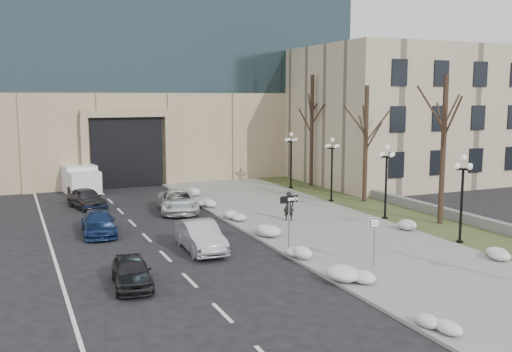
{
  "coord_description": "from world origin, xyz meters",
  "views": [
    {
      "loc": [
        -13.26,
        -16.48,
        7.75
      ],
      "look_at": [
        -1.15,
        11.2,
        3.5
      ],
      "focal_mm": 40.0,
      "sensor_mm": 36.0,
      "label": 1
    }
  ],
  "objects_px": {
    "lamppost_a": "(462,187)",
    "car_e": "(87,198)",
    "car_d": "(178,201)",
    "car_a": "(132,272)",
    "car_c": "(99,223)",
    "pedestrian": "(289,206)",
    "one_way_sign": "(292,206)",
    "lamppost_d": "(291,153)",
    "lamppost_c": "(332,161)",
    "car_b": "(201,237)",
    "keep_sign": "(375,231)",
    "box_truck": "(77,178)",
    "lamppost_b": "(386,172)"
  },
  "relations": [
    {
      "from": "lamppost_a",
      "to": "car_e",
      "type": "bearing_deg",
      "value": 133.11
    },
    {
      "from": "car_d",
      "to": "car_a",
      "type": "bearing_deg",
      "value": -102.67
    },
    {
      "from": "car_c",
      "to": "car_a",
      "type": "bearing_deg",
      "value": -86.27
    },
    {
      "from": "car_a",
      "to": "pedestrian",
      "type": "height_order",
      "value": "pedestrian"
    },
    {
      "from": "car_d",
      "to": "lamppost_a",
      "type": "distance_m",
      "value": 18.23
    },
    {
      "from": "one_way_sign",
      "to": "lamppost_d",
      "type": "bearing_deg",
      "value": 54.65
    },
    {
      "from": "car_e",
      "to": "lamppost_c",
      "type": "bearing_deg",
      "value": -29.83
    },
    {
      "from": "car_b",
      "to": "lamppost_a",
      "type": "height_order",
      "value": "lamppost_a"
    },
    {
      "from": "car_b",
      "to": "one_way_sign",
      "type": "bearing_deg",
      "value": -25.28
    },
    {
      "from": "lamppost_c",
      "to": "keep_sign",
      "type": "bearing_deg",
      "value": -114.35
    },
    {
      "from": "pedestrian",
      "to": "lamppost_d",
      "type": "relative_size",
      "value": 0.38
    },
    {
      "from": "car_d",
      "to": "pedestrian",
      "type": "height_order",
      "value": "pedestrian"
    },
    {
      "from": "box_truck",
      "to": "lamppost_c",
      "type": "distance_m",
      "value": 21.07
    },
    {
      "from": "one_way_sign",
      "to": "lamppost_d",
      "type": "distance_m",
      "value": 19.51
    },
    {
      "from": "car_a",
      "to": "car_d",
      "type": "distance_m",
      "value": 15.13
    },
    {
      "from": "car_b",
      "to": "one_way_sign",
      "type": "xyz_separation_m",
      "value": [
        4.08,
        -2.07,
        1.63
      ]
    },
    {
      "from": "car_a",
      "to": "car_d",
      "type": "height_order",
      "value": "car_d"
    },
    {
      "from": "car_b",
      "to": "car_a",
      "type": "bearing_deg",
      "value": -135.22
    },
    {
      "from": "lamppost_d",
      "to": "car_e",
      "type": "bearing_deg",
      "value": -174.4
    },
    {
      "from": "lamppost_b",
      "to": "one_way_sign",
      "type": "bearing_deg",
      "value": -153.69
    },
    {
      "from": "car_e",
      "to": "one_way_sign",
      "type": "xyz_separation_m",
      "value": [
        7.87,
        -15.74,
        1.68
      ]
    },
    {
      "from": "box_truck",
      "to": "car_d",
      "type": "bearing_deg",
      "value": -72.36
    },
    {
      "from": "car_a",
      "to": "lamppost_a",
      "type": "relative_size",
      "value": 0.78
    },
    {
      "from": "lamppost_b",
      "to": "car_b",
      "type": "bearing_deg",
      "value": -169.89
    },
    {
      "from": "car_a",
      "to": "box_truck",
      "type": "relative_size",
      "value": 0.52
    },
    {
      "from": "box_truck",
      "to": "lamppost_c",
      "type": "relative_size",
      "value": 1.5
    },
    {
      "from": "car_b",
      "to": "lamppost_d",
      "type": "distance_m",
      "value": 20.17
    },
    {
      "from": "car_a",
      "to": "lamppost_d",
      "type": "bearing_deg",
      "value": 54.17
    },
    {
      "from": "box_truck",
      "to": "lamppost_c",
      "type": "height_order",
      "value": "lamppost_c"
    },
    {
      "from": "one_way_sign",
      "to": "lamppost_a",
      "type": "bearing_deg",
      "value": -21.86
    },
    {
      "from": "lamppost_c",
      "to": "lamppost_d",
      "type": "relative_size",
      "value": 1.0
    },
    {
      "from": "car_b",
      "to": "lamppost_c",
      "type": "bearing_deg",
      "value": 35.87
    },
    {
      "from": "pedestrian",
      "to": "lamppost_d",
      "type": "xyz_separation_m",
      "value": [
        5.89,
        11.17,
        2.04
      ]
    },
    {
      "from": "lamppost_a",
      "to": "car_d",
      "type": "bearing_deg",
      "value": 128.62
    },
    {
      "from": "car_b",
      "to": "lamppost_d",
      "type": "bearing_deg",
      "value": 51.42
    },
    {
      "from": "car_c",
      "to": "lamppost_a",
      "type": "height_order",
      "value": "lamppost_a"
    },
    {
      "from": "car_c",
      "to": "lamppost_d",
      "type": "height_order",
      "value": "lamppost_d"
    },
    {
      "from": "car_d",
      "to": "box_truck",
      "type": "distance_m",
      "value": 12.97
    },
    {
      "from": "car_b",
      "to": "lamppost_c",
      "type": "distance_m",
      "value": 15.81
    },
    {
      "from": "one_way_sign",
      "to": "lamppost_c",
      "type": "distance_m",
      "value": 14.04
    },
    {
      "from": "lamppost_d",
      "to": "car_b",
      "type": "bearing_deg",
      "value": -130.19
    },
    {
      "from": "car_e",
      "to": "box_truck",
      "type": "xyz_separation_m",
      "value": [
        0.27,
        8.15,
        0.35
      ]
    },
    {
      "from": "lamppost_c",
      "to": "box_truck",
      "type": "bearing_deg",
      "value": 141.66
    },
    {
      "from": "car_b",
      "to": "car_d",
      "type": "bearing_deg",
      "value": 82.19
    },
    {
      "from": "lamppost_b",
      "to": "car_d",
      "type": "bearing_deg",
      "value": 145.95
    },
    {
      "from": "car_e",
      "to": "car_c",
      "type": "bearing_deg",
      "value": -106.29
    },
    {
      "from": "keep_sign",
      "to": "lamppost_c",
      "type": "xyz_separation_m",
      "value": [
        6.68,
        14.75,
        1.33
      ]
    },
    {
      "from": "car_a",
      "to": "keep_sign",
      "type": "xyz_separation_m",
      "value": [
        10.51,
        -1.95,
        1.11
      ]
    },
    {
      "from": "car_c",
      "to": "pedestrian",
      "type": "xyz_separation_m",
      "value": [
        11.21,
        -1.55,
        0.39
      ]
    },
    {
      "from": "car_c",
      "to": "lamppost_c",
      "type": "distance_m",
      "value": 17.54
    }
  ]
}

